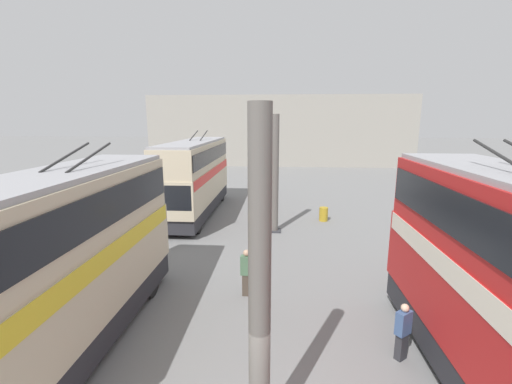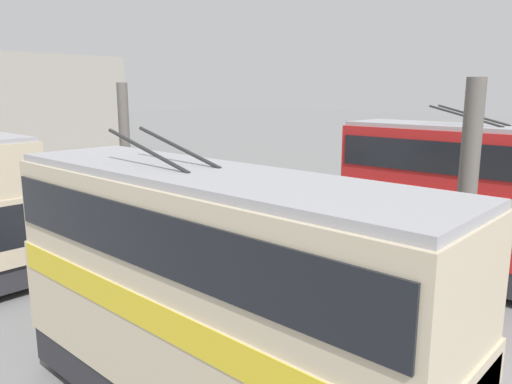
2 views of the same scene
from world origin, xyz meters
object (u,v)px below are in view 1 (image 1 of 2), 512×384
(person_by_left_row, at_px, (403,330))
(oil_drum, at_px, (323,214))
(bus_right_far, at_px, (195,173))
(bus_right_mid, at_px, (63,253))
(person_aisle_midway, at_px, (246,271))

(person_by_left_row, bearing_deg, oil_drum, -34.75)
(bus_right_far, distance_m, person_by_left_row, 16.61)
(bus_right_mid, relative_size, person_aisle_midway, 5.22)
(bus_right_mid, relative_size, person_by_left_row, 5.71)
(person_aisle_midway, distance_m, oil_drum, 10.49)
(bus_right_far, distance_m, oil_drum, 8.83)
(bus_right_far, height_order, person_aisle_midway, bus_right_far)
(bus_right_mid, xyz_separation_m, person_by_left_row, (0.26, -9.02, -2.00))
(bus_right_far, bearing_deg, oil_drum, -96.84)
(bus_right_mid, relative_size, oil_drum, 10.52)
(person_aisle_midway, bearing_deg, person_by_left_row, 56.68)
(person_by_left_row, relative_size, oil_drum, 1.84)
(bus_right_mid, bearing_deg, bus_right_far, 0.00)
(bus_right_mid, height_order, oil_drum, bus_right_mid)
(bus_right_far, bearing_deg, person_aisle_midway, -157.10)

